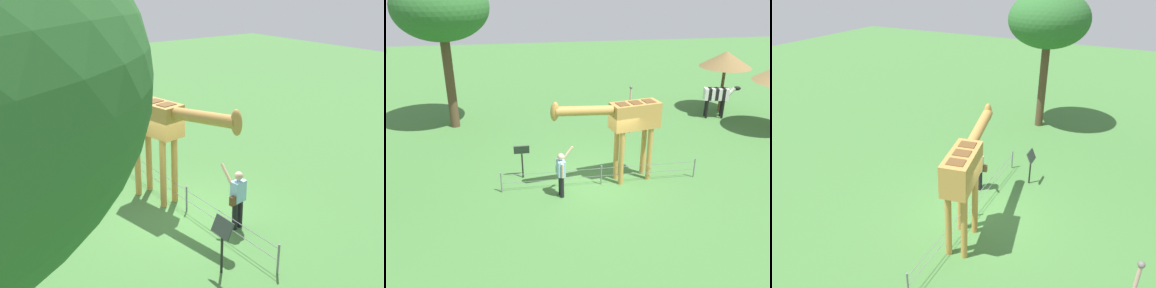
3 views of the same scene
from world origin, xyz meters
TOP-DOWN VIEW (x-y plane):
  - ground_plane at (0.00, 0.00)m, footprint 60.00×60.00m
  - giraffe at (-0.86, 0.02)m, footprint 3.92×1.21m
  - visitor at (1.49, 0.75)m, footprint 0.61×0.58m
  - zebra at (-7.31, -5.80)m, footprint 1.83×0.66m
  - ostrich at (-2.49, -4.48)m, footprint 0.70×0.56m
  - shade_hut_far at (-8.04, -6.75)m, footprint 2.65×2.65m
  - tree_east at (5.83, -6.58)m, footprint 4.21×4.21m
  - info_sign at (2.74, -0.76)m, footprint 0.56×0.21m
  - wire_fence at (0.00, 0.21)m, footprint 7.05×0.05m

SIDE VIEW (x-z plane):
  - ground_plane at x=0.00m, z-range 0.00..0.00m
  - wire_fence at x=0.00m, z-range 0.03..0.78m
  - visitor at x=1.49m, z-range 0.04..1.77m
  - info_sign at x=2.74m, z-range 0.29..1.61m
  - zebra at x=-7.31m, z-range 0.33..1.99m
  - ostrich at x=-2.49m, z-range 0.05..2.30m
  - giraffe at x=-0.86m, z-range 0.67..3.94m
  - shade_hut_far at x=-8.04m, z-range 1.18..4.39m
  - tree_east at x=5.83m, z-range 1.99..9.03m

